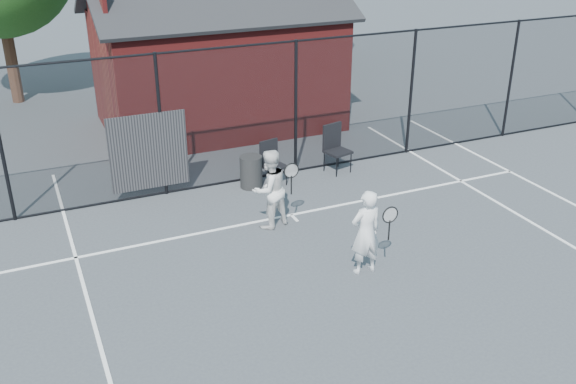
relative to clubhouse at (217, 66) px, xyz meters
name	(u,v)px	position (x,y,z in m)	size (l,w,h in m)	color
ground	(368,293)	(-0.50, -9.00, -1.61)	(80.00, 80.00, 0.00)	#3F4248
court_lines	(416,340)	(-0.50, -10.32, -1.60)	(11.02, 18.00, 0.01)	white
fence	(240,118)	(-0.80, -4.00, -0.16)	(22.04, 3.00, 3.00)	black
clubhouse	(217,66)	(0.00, 0.00, 0.00)	(6.50, 4.36, 4.19)	maroon
player_front	(366,232)	(-0.24, -8.41, -0.86)	(0.67, 0.49, 1.48)	white
player_back	(270,189)	(-1.05, -6.25, -0.84)	(0.90, 0.76, 1.54)	white
chair_left	(274,164)	(-0.23, -4.48, -1.13)	(0.46, 0.48, 0.95)	black
chair_right	(338,150)	(1.37, -4.40, -1.07)	(0.52, 0.54, 1.07)	black
waste_bin	(251,172)	(-0.73, -4.40, -1.26)	(0.48, 0.48, 0.70)	#262626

